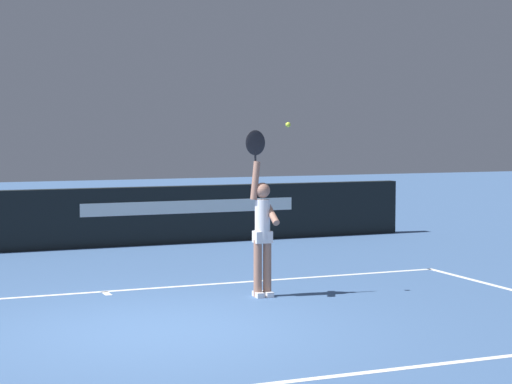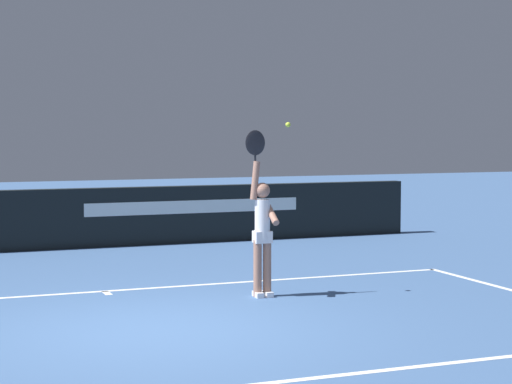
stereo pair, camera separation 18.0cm
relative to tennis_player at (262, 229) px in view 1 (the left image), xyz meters
The scene contains 5 objects.
ground_plane 2.58m from the tennis_player, 142.81° to the right, with size 60.00×60.00×0.00m, color #3F6090.
court_lines 2.53m from the tennis_player, 144.73° to the right, with size 10.88×5.21×0.00m.
back_wall 6.28m from the tennis_player, 107.78° to the left, with size 15.07×0.27×1.14m.
tennis_player is the anchor object (origin of this frame).
tennis_ball 1.45m from the tennis_player, 15.31° to the right, with size 0.07×0.07×0.07m.
Camera 1 is at (-2.79, -9.80, 2.29)m, focal length 63.43 mm.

